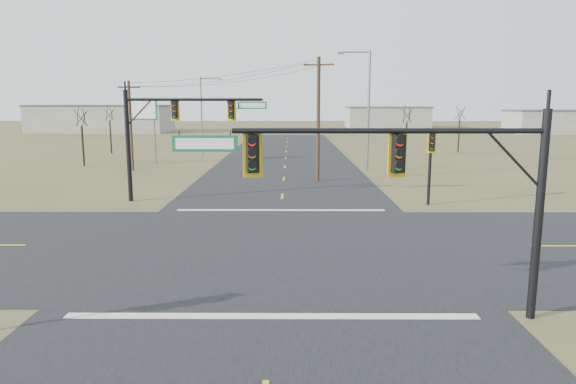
# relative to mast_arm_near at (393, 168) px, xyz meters

# --- Properties ---
(ground) EXTENTS (320.00, 320.00, 0.00)m
(ground) POSITION_rel_mast_arm_near_xyz_m (-3.37, 7.50, -4.37)
(ground) COLOR brown
(ground) RESTS_ON ground
(road_ew) EXTENTS (160.00, 14.00, 0.02)m
(road_ew) POSITION_rel_mast_arm_near_xyz_m (-3.37, 7.50, -4.36)
(road_ew) COLOR black
(road_ew) RESTS_ON ground
(road_ns) EXTENTS (14.00, 160.00, 0.02)m
(road_ns) POSITION_rel_mast_arm_near_xyz_m (-3.37, 7.50, -4.36)
(road_ns) COLOR black
(road_ns) RESTS_ON ground
(stop_bar_near) EXTENTS (12.00, 0.40, 0.01)m
(stop_bar_near) POSITION_rel_mast_arm_near_xyz_m (-3.37, 0.00, -4.34)
(stop_bar_near) COLOR silver
(stop_bar_near) RESTS_ON road_ns
(stop_bar_far) EXTENTS (12.00, 0.40, 0.01)m
(stop_bar_far) POSITION_rel_mast_arm_near_xyz_m (-3.37, 15.00, -4.34)
(stop_bar_far) COLOR silver
(stop_bar_far) RESTS_ON road_ns
(mast_arm_near) EXTENTS (10.32, 0.55, 5.98)m
(mast_arm_near) POSITION_rel_mast_arm_near_xyz_m (0.00, 0.00, 0.00)
(mast_arm_near) COLOR black
(mast_arm_near) RESTS_ON ground
(mast_arm_far) EXTENTS (8.84, 0.48, 6.95)m
(mast_arm_far) POSITION_rel_mast_arm_near_xyz_m (-9.98, 17.96, 0.65)
(mast_arm_far) COLOR black
(mast_arm_far) RESTS_ON ground
(pedestal_signal_ne) EXTENTS (0.60, 0.52, 4.55)m
(pedestal_signal_ne) POSITION_rel_mast_arm_near_xyz_m (5.61, 16.68, -1.07)
(pedestal_signal_ne) COLOR black
(pedestal_signal_ne) RESTS_ON ground
(utility_pole_near) EXTENTS (2.34, 0.58, 9.65)m
(utility_pole_near) POSITION_rel_mast_arm_near_xyz_m (-0.65, 26.44, 0.63)
(utility_pole_near) COLOR #482C1E
(utility_pole_near) RESTS_ON ground
(utility_pole_far) EXTENTS (1.99, 0.27, 8.14)m
(utility_pole_far) POSITION_rel_mast_arm_near_xyz_m (-17.40, 32.95, -0.10)
(utility_pole_far) COLOR #482C1E
(utility_pole_far) RESTS_ON ground
(highway_sign) EXTENTS (3.51, 0.65, 6.64)m
(highway_sign) POSITION_rel_mast_arm_near_xyz_m (-18.02, 38.40, 0.28)
(highway_sign) COLOR slate
(highway_sign) RESTS_ON ground
(streetlight_a) EXTENTS (3.00, 0.31, 10.78)m
(streetlight_a) POSITION_rel_mast_arm_near_xyz_m (3.95, 32.61, 1.68)
(streetlight_a) COLOR slate
(streetlight_a) RESTS_ON ground
(streetlight_c) EXTENTS (2.54, 0.34, 9.09)m
(streetlight_c) POSITION_rel_mast_arm_near_xyz_m (-12.80, 45.08, 0.73)
(streetlight_c) COLOR slate
(streetlight_c) RESTS_ON ground
(bare_tree_a) EXTENTS (3.01, 3.01, 6.19)m
(bare_tree_a) POSITION_rel_mast_arm_near_xyz_m (-23.38, 36.61, 0.52)
(bare_tree_a) COLOR black
(bare_tree_a) RESTS_ON ground
(bare_tree_b) EXTENTS (2.51, 2.51, 6.19)m
(bare_tree_b) POSITION_rel_mast_arm_near_xyz_m (-25.01, 49.24, 0.58)
(bare_tree_b) COLOR black
(bare_tree_b) RESTS_ON ground
(bare_tree_c) EXTENTS (3.40, 3.40, 6.31)m
(bare_tree_c) POSITION_rel_mast_arm_near_xyz_m (10.56, 45.50, 0.58)
(bare_tree_c) COLOR black
(bare_tree_c) RESTS_ON ground
(bare_tree_d) EXTENTS (2.98, 2.98, 6.19)m
(bare_tree_d) POSITION_rel_mast_arm_near_xyz_m (18.30, 50.58, 0.61)
(bare_tree_d) COLOR black
(bare_tree_d) RESTS_ON ground
(warehouse_left) EXTENTS (28.00, 14.00, 5.50)m
(warehouse_left) POSITION_rel_mast_arm_near_xyz_m (-43.37, 97.50, -1.62)
(warehouse_left) COLOR #ACA999
(warehouse_left) RESTS_ON ground
(warehouse_mid) EXTENTS (20.00, 12.00, 5.00)m
(warehouse_mid) POSITION_rel_mast_arm_near_xyz_m (21.63, 117.50, -1.87)
(warehouse_mid) COLOR #ACA999
(warehouse_mid) RESTS_ON ground
(warehouse_right) EXTENTS (18.00, 10.00, 4.50)m
(warehouse_right) POSITION_rel_mast_arm_near_xyz_m (51.63, 92.50, -2.12)
(warehouse_right) COLOR #ACA999
(warehouse_right) RESTS_ON ground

